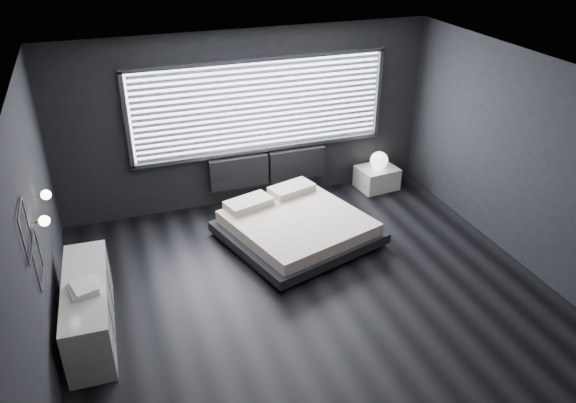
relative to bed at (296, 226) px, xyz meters
name	(u,v)px	position (x,y,z in m)	size (l,w,h in m)	color
room	(312,196)	(-0.28, -1.27, 1.16)	(6.04, 6.00, 2.80)	black
window	(261,106)	(-0.08, 1.43, 1.37)	(4.14, 0.09, 1.52)	white
headboard	(268,168)	(0.01, 1.37, 0.33)	(1.96, 0.16, 0.52)	black
sconce_near	(44,221)	(-3.16, -1.22, 1.36)	(0.18, 0.11, 0.11)	silver
sconce_far	(46,195)	(-3.16, -0.62, 1.36)	(0.18, 0.11, 0.11)	silver
wall_art_upper	(25,230)	(-3.25, -1.82, 1.61)	(0.01, 0.48, 0.48)	#47474C
wall_art_lower	(37,259)	(-3.25, -1.57, 1.14)	(0.01, 0.48, 0.48)	#47474C
bed	(296,226)	(0.00, 0.00, 0.00)	(2.41, 2.35, 0.51)	black
nightstand	(377,178)	(1.91, 1.14, -0.05)	(0.65, 0.54, 0.38)	silver
orb_lamp	(379,160)	(1.91, 1.11, 0.29)	(0.30, 0.30, 0.30)	white
dresser	(89,308)	(-2.92, -1.12, 0.11)	(0.56, 1.76, 0.70)	silver
book_stack	(83,288)	(-2.93, -1.25, 0.50)	(0.34, 0.42, 0.08)	white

